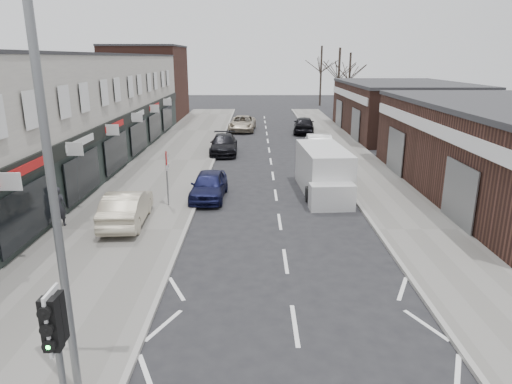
{
  "coord_description": "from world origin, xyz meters",
  "views": [
    {
      "loc": [
        -1.05,
        -8.66,
        6.86
      ],
      "look_at": [
        -1.03,
        5.76,
        2.6
      ],
      "focal_mm": 32.0,
      "sensor_mm": 36.0,
      "label": 1
    }
  ],
  "objects_px": {
    "pedestrian": "(58,206)",
    "parked_car_left_a": "(209,185)",
    "parked_car_right_b": "(304,125)",
    "parked_car_left_c": "(242,123)",
    "parked_car_right_a": "(318,145)",
    "traffic_light": "(56,334)",
    "white_van": "(324,172)",
    "parked_car_left_b": "(224,144)",
    "warning_sign": "(167,162)",
    "sedan_on_pavement": "(127,207)",
    "street_lamp": "(62,188)"
  },
  "relations": [
    {
      "from": "pedestrian",
      "to": "parked_car_left_a",
      "type": "xyz_separation_m",
      "value": [
        5.8,
        4.19,
        -0.27
      ]
    },
    {
      "from": "parked_car_left_a",
      "to": "parked_car_right_b",
      "type": "relative_size",
      "value": 0.88
    },
    {
      "from": "parked_car_left_c",
      "to": "parked_car_left_a",
      "type": "bearing_deg",
      "value": -89.41
    },
    {
      "from": "parked_car_left_c",
      "to": "parked_car_right_a",
      "type": "distance_m",
      "value": 13.01
    },
    {
      "from": "traffic_light",
      "to": "parked_car_left_c",
      "type": "distance_m",
      "value": 37.73
    },
    {
      "from": "traffic_light",
      "to": "parked_car_left_a",
      "type": "xyz_separation_m",
      "value": [
        1.0,
        15.44,
        -1.72
      ]
    },
    {
      "from": "white_van",
      "to": "parked_car_left_a",
      "type": "distance_m",
      "value": 6.01
    },
    {
      "from": "parked_car_right_a",
      "to": "parked_car_right_b",
      "type": "relative_size",
      "value": 1.05
    },
    {
      "from": "pedestrian",
      "to": "traffic_light",
      "type": "bearing_deg",
      "value": 106.42
    },
    {
      "from": "traffic_light",
      "to": "parked_car_left_b",
      "type": "height_order",
      "value": "traffic_light"
    },
    {
      "from": "parked_car_left_a",
      "to": "parked_car_left_b",
      "type": "xyz_separation_m",
      "value": [
        0.0,
        11.2,
        0.0
      ]
    },
    {
      "from": "warning_sign",
      "to": "traffic_light",
      "type": "bearing_deg",
      "value": -86.9
    },
    {
      "from": "sedan_on_pavement",
      "to": "parked_car_left_a",
      "type": "relative_size",
      "value": 1.06
    },
    {
      "from": "parked_car_left_a",
      "to": "parked_car_left_c",
      "type": "height_order",
      "value": "parked_car_left_c"
    },
    {
      "from": "pedestrian",
      "to": "parked_car_left_c",
      "type": "bearing_deg",
      "value": -111.27
    },
    {
      "from": "parked_car_left_a",
      "to": "parked_car_right_b",
      "type": "bearing_deg",
      "value": 74.05
    },
    {
      "from": "parked_car_right_a",
      "to": "parked_car_right_b",
      "type": "bearing_deg",
      "value": -87.34
    },
    {
      "from": "pedestrian",
      "to": "parked_car_left_b",
      "type": "relative_size",
      "value": 0.35
    },
    {
      "from": "street_lamp",
      "to": "sedan_on_pavement",
      "type": "relative_size",
      "value": 1.85
    },
    {
      "from": "parked_car_left_b",
      "to": "parked_car_right_b",
      "type": "height_order",
      "value": "parked_car_right_b"
    },
    {
      "from": "white_van",
      "to": "parked_car_left_c",
      "type": "relative_size",
      "value": 1.19
    },
    {
      "from": "white_van",
      "to": "parked_car_right_b",
      "type": "distance_m",
      "value": 19.83
    },
    {
      "from": "parked_car_left_a",
      "to": "parked_car_left_c",
      "type": "distance_m",
      "value": 22.23
    },
    {
      "from": "sedan_on_pavement",
      "to": "parked_car_left_c",
      "type": "xyz_separation_m",
      "value": [
        4.12,
        26.14,
        -0.11
      ]
    },
    {
      "from": "sedan_on_pavement",
      "to": "pedestrian",
      "type": "relative_size",
      "value": 2.57
    },
    {
      "from": "warning_sign",
      "to": "parked_car_right_a",
      "type": "relative_size",
      "value": 0.55
    },
    {
      "from": "parked_car_left_b",
      "to": "parked_car_right_a",
      "type": "bearing_deg",
      "value": -6.74
    },
    {
      "from": "traffic_light",
      "to": "white_van",
      "type": "distance_m",
      "value": 17.9
    },
    {
      "from": "traffic_light",
      "to": "parked_car_right_a",
      "type": "height_order",
      "value": "traffic_light"
    },
    {
      "from": "white_van",
      "to": "parked_car_left_a",
      "type": "xyz_separation_m",
      "value": [
        -5.91,
        -1.02,
        -0.42
      ]
    },
    {
      "from": "street_lamp",
      "to": "white_van",
      "type": "height_order",
      "value": "street_lamp"
    },
    {
      "from": "traffic_light",
      "to": "sedan_on_pavement",
      "type": "relative_size",
      "value": 0.72
    },
    {
      "from": "white_van",
      "to": "pedestrian",
      "type": "relative_size",
      "value": 3.68
    },
    {
      "from": "warning_sign",
      "to": "parked_car_left_c",
      "type": "height_order",
      "value": "warning_sign"
    },
    {
      "from": "street_lamp",
      "to": "sedan_on_pavement",
      "type": "xyz_separation_m",
      "value": [
        -1.94,
        10.29,
        -3.79
      ]
    },
    {
      "from": "parked_car_left_c",
      "to": "warning_sign",
      "type": "bearing_deg",
      "value": -93.48
    },
    {
      "from": "warning_sign",
      "to": "pedestrian",
      "type": "xyz_separation_m",
      "value": [
        -4.04,
        -2.77,
        -1.24
      ]
    },
    {
      "from": "pedestrian",
      "to": "parked_car_right_b",
      "type": "bearing_deg",
      "value": -123.61
    },
    {
      "from": "sedan_on_pavement",
      "to": "parked_car_right_b",
      "type": "xyz_separation_m",
      "value": [
        9.96,
        24.76,
        -0.04
      ]
    },
    {
      "from": "parked_car_right_a",
      "to": "sedan_on_pavement",
      "type": "bearing_deg",
      "value": 58.18
    },
    {
      "from": "traffic_light",
      "to": "white_van",
      "type": "bearing_deg",
      "value": 67.22
    },
    {
      "from": "white_van",
      "to": "parked_car_right_a",
      "type": "distance_m",
      "value": 9.61
    },
    {
      "from": "white_van",
      "to": "sedan_on_pavement",
      "type": "xyz_separation_m",
      "value": [
        -8.97,
        -4.96,
        -0.28
      ]
    },
    {
      "from": "warning_sign",
      "to": "white_van",
      "type": "height_order",
      "value": "warning_sign"
    },
    {
      "from": "sedan_on_pavement",
      "to": "parked_car_left_b",
      "type": "bearing_deg",
      "value": -104.74
    },
    {
      "from": "white_van",
      "to": "parked_car_left_a",
      "type": "height_order",
      "value": "white_van"
    },
    {
      "from": "warning_sign",
      "to": "parked_car_left_b",
      "type": "xyz_separation_m",
      "value": [
        1.76,
        12.62,
        -1.5
      ]
    },
    {
      "from": "parked_car_right_b",
      "to": "parked_car_left_b",
      "type": "bearing_deg",
      "value": 60.03
    },
    {
      "from": "warning_sign",
      "to": "parked_car_left_c",
      "type": "distance_m",
      "value": 23.84
    },
    {
      "from": "traffic_light",
      "to": "sedan_on_pavement",
      "type": "height_order",
      "value": "traffic_light"
    }
  ]
}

